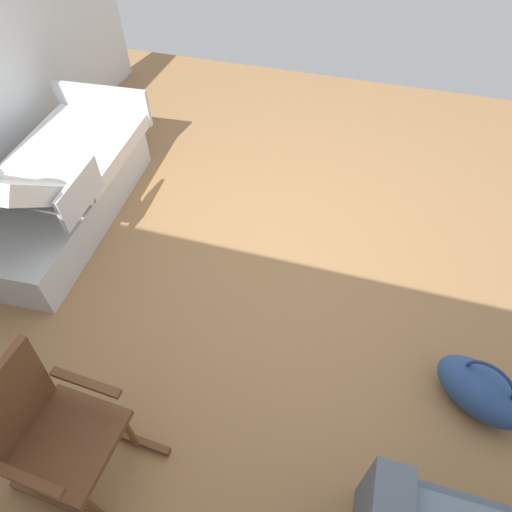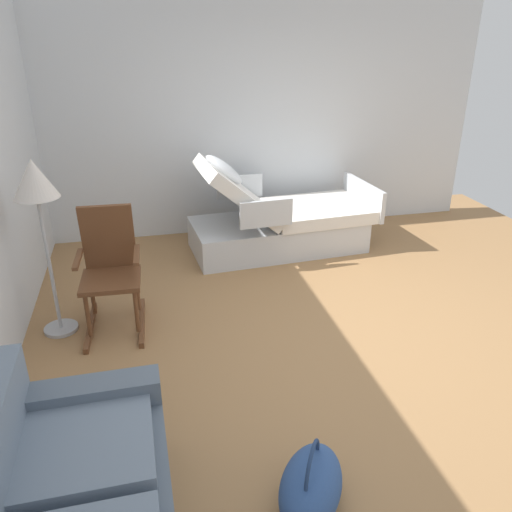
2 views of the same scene
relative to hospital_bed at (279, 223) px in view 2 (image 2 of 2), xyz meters
The scene contains 6 objects.
ground_plane 1.95m from the hospital_bed, behind, with size 6.64×6.64×0.00m, color #9E7247.
side_wall 1.30m from the hospital_bed, ahead, with size 0.10×5.37×2.70m, color silver.
hospital_bed is the anchor object (origin of this frame).
rocking_chair 2.22m from the hospital_bed, 124.90° to the left, with size 0.78×0.52×1.05m.
floor_lamp 2.77m from the hospital_bed, 119.44° to the left, with size 0.34×0.34×1.48m.
duffel_bag 3.54m from the hospital_bed, 167.34° to the left, with size 0.64×0.56×0.43m.
Camera 2 is at (-3.38, 1.52, 2.37)m, focal length 35.92 mm.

